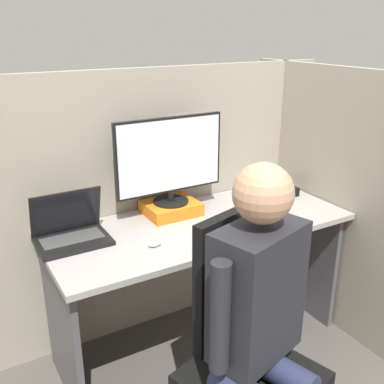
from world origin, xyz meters
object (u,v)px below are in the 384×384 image
laptop (71,232)px  office_chair (243,342)px  monitor (170,159)px  stapler (288,189)px  carrot_toy (251,224)px  paper_box (171,208)px  person (261,315)px

laptop → office_chair: size_ratio=0.32×
monitor → stapler: 0.82m
laptop → stapler: size_ratio=2.23×
carrot_toy → paper_box: bearing=125.2°
laptop → stapler: (1.33, -0.02, -0.02)m
paper_box → laptop: laptop is taller
office_chair → person: 0.29m
monitor → laptop: bearing=-173.5°
paper_box → carrot_toy: size_ratio=1.85×
paper_box → carrot_toy: paper_box is taller
monitor → paper_box: bearing=-90.0°
monitor → person: size_ratio=0.46×
paper_box → office_chair: bearing=-97.6°
monitor → laptop: 0.63m
carrot_toy → person: 0.73m
stapler → carrot_toy: size_ratio=0.98×
carrot_toy → laptop: bearing=159.4°
office_chair → monitor: bearing=82.4°
stapler → carrot_toy: 0.58m
paper_box → carrot_toy: 0.46m
stapler → office_chair: bearing=-139.5°
laptop → office_chair: office_chair is taller
carrot_toy → office_chair: size_ratio=0.15×
monitor → laptop: size_ratio=1.82×
monitor → stapler: monitor is taller
laptop → office_chair: (0.45, -0.77, -0.28)m
paper_box → person: bearing=-98.9°
monitor → person: (-0.15, -0.98, -0.31)m
stapler → person: person is taller
laptop → monitor: bearing=6.5°
monitor → person: bearing=-98.9°
stapler → carrot_toy: (-0.50, -0.29, -0.00)m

